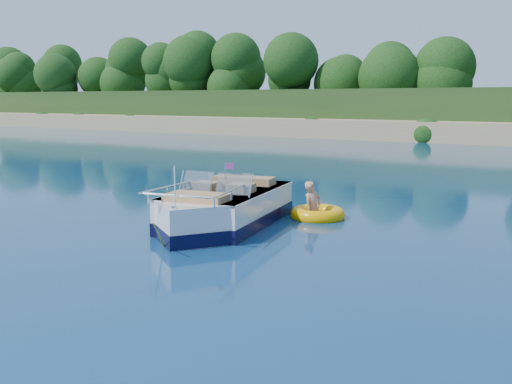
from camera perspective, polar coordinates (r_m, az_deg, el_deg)
ground at (r=10.21m, az=-7.27°, el=-8.68°), size 160.00×160.00×0.00m
motorboat at (r=14.13m, az=-3.48°, el=-1.95°), size 2.84×5.96×2.00m
tow_tube at (r=15.30m, az=6.18°, el=-2.22°), size 1.94×1.94×0.39m
boy at (r=15.36m, az=5.77°, el=-2.55°), size 0.57×0.90×1.64m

